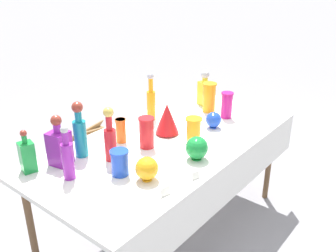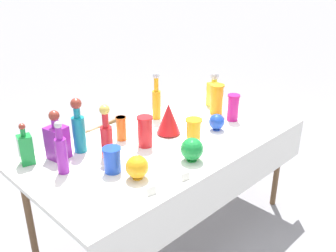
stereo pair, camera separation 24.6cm
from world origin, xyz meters
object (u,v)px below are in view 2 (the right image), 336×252
slender_vase_4 (145,131)px  fluted_vase_0 (168,118)px  round_bowl_1 (217,122)px  round_bowl_2 (137,167)px  slender_vase_1 (194,129)px  slender_vase_3 (217,98)px  cardboard_box_behind_right (108,145)px  tall_bottle_3 (106,135)px  square_decanter_2 (57,140)px  slender_vase_2 (233,107)px  slender_vase_5 (121,128)px  square_decanter_0 (214,91)px  round_bowl_0 (192,149)px  tall_bottle_1 (156,100)px  square_decanter_1 (26,148)px  tall_bottle_2 (61,152)px  tall_bottle_0 (79,128)px  cardboard_box_behind_left (107,155)px  slender_vase_0 (112,159)px

slender_vase_4 → fluted_vase_0: (0.23, 0.02, 0.01)m
round_bowl_1 → round_bowl_2: (-0.81, -0.09, 0.01)m
slender_vase_1 → slender_vase_4: size_ratio=0.77×
slender_vase_3 → cardboard_box_behind_right: slender_vase_3 is taller
round_bowl_1 → tall_bottle_3: bearing=163.7°
slender_vase_1 → square_decanter_2: bearing=150.7°
slender_vase_2 → slender_vase_3: bearing=82.8°
slender_vase_5 → round_bowl_2: (-0.24, -0.44, -0.02)m
tall_bottle_3 → square_decanter_0: size_ratio=1.16×
slender_vase_4 → slender_vase_5: bearing=105.7°
square_decanter_2 → slender_vase_3: square_decanter_2 is taller
round_bowl_0 → slender_vase_1: bearing=39.5°
tall_bottle_1 → round_bowl_0: 0.69m
square_decanter_1 → tall_bottle_2: bearing=-68.3°
tall_bottle_2 → tall_bottle_3: tall_bottle_3 is taller
tall_bottle_0 → round_bowl_0: bearing=-54.8°
slender_vase_3 → round_bowl_2: slender_vase_3 is taller
slender_vase_2 → fluted_vase_0: 0.54m
tall_bottle_0 → tall_bottle_3: size_ratio=1.04×
round_bowl_1 → slender_vase_5: bearing=148.4°
cardboard_box_behind_right → tall_bottle_0: bearing=-132.1°
round_bowl_2 → slender_vase_3: bearing=15.4°
square_decanter_1 → round_bowl_1: size_ratio=2.16×
round_bowl_0 → cardboard_box_behind_right: 1.77m
fluted_vase_0 → round_bowl_1: bearing=-34.2°
fluted_vase_0 → cardboard_box_behind_left: size_ratio=0.43×
round_bowl_2 → cardboard_box_behind_left: (0.67, 1.26, -0.67)m
slender_vase_0 → tall_bottle_0: bearing=88.7°
slender_vase_4 → round_bowl_0: 0.35m
tall_bottle_0 → slender_vase_0: (-0.01, -0.34, -0.08)m
round_bowl_0 → cardboard_box_behind_left: size_ratio=0.28×
slender_vase_0 → round_bowl_1: 0.86m
tall_bottle_0 → round_bowl_0: (0.40, -0.57, -0.08)m
slender_vase_0 → slender_vase_5: (0.29, 0.29, 0.01)m
slender_vase_4 → square_decanter_1: bearing=153.4°
slender_vase_3 → tall_bottle_1: bearing=148.1°
slender_vase_0 → slender_vase_5: slender_vase_5 is taller
slender_vase_3 → cardboard_box_behind_left: 1.26m
tall_bottle_0 → slender_vase_5: size_ratio=2.17×
square_decanter_0 → slender_vase_2: 0.32m
tall_bottle_0 → square_decanter_1: size_ratio=1.37×
tall_bottle_3 → slender_vase_5: (0.21, 0.12, -0.06)m
tall_bottle_3 → slender_vase_1: bearing=-23.0°
slender_vase_2 → tall_bottle_3: bearing=168.7°
tall_bottle_1 → slender_vase_2: 0.57m
tall_bottle_0 → slender_vase_5: tall_bottle_0 is taller
round_bowl_2 → round_bowl_1: bearing=6.4°
slender_vase_2 → tall_bottle_1: bearing=131.9°
square_decanter_1 → cardboard_box_behind_right: 1.66m
square_decanter_0 → fluted_vase_0: (-0.64, -0.12, -0.01)m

